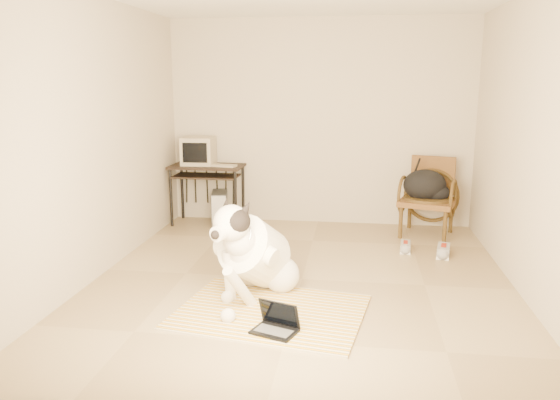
% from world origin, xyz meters
% --- Properties ---
extents(floor, '(4.50, 4.50, 0.00)m').
position_xyz_m(floor, '(0.00, 0.00, 0.00)').
color(floor, tan).
rests_on(floor, ground).
extents(wall_back, '(4.50, 0.00, 4.50)m').
position_xyz_m(wall_back, '(0.00, 2.25, 1.35)').
color(wall_back, beige).
rests_on(wall_back, floor).
extents(wall_front, '(4.50, 0.00, 4.50)m').
position_xyz_m(wall_front, '(0.00, -2.25, 1.35)').
color(wall_front, beige).
rests_on(wall_front, floor).
extents(wall_left, '(0.00, 4.50, 4.50)m').
position_xyz_m(wall_left, '(-2.00, 0.00, 1.35)').
color(wall_left, beige).
rests_on(wall_left, floor).
extents(wall_right, '(0.00, 4.50, 4.50)m').
position_xyz_m(wall_right, '(2.00, 0.00, 1.35)').
color(wall_right, beige).
rests_on(wall_right, floor).
extents(rug, '(1.69, 1.39, 0.02)m').
position_xyz_m(rug, '(-0.18, -0.82, 0.01)').
color(rug, orange).
rests_on(rug, floor).
extents(dog, '(0.75, 1.33, 0.98)m').
position_xyz_m(dog, '(-0.38, -0.47, 0.39)').
color(dog, white).
rests_on(dog, rug).
extents(laptop, '(0.39, 0.34, 0.23)m').
position_xyz_m(laptop, '(-0.08, -1.18, 0.07)').
color(laptop, black).
rests_on(laptop, rug).
extents(computer_desk, '(0.97, 0.55, 0.80)m').
position_xyz_m(computer_desk, '(-1.47, 1.94, 0.69)').
color(computer_desk, black).
rests_on(computer_desk, floor).
extents(crt_monitor, '(0.42, 0.41, 0.37)m').
position_xyz_m(crt_monitor, '(-1.59, 1.99, 0.98)').
color(crt_monitor, tan).
rests_on(crt_monitor, computer_desk).
extents(desk_keyboard, '(0.40, 0.22, 0.03)m').
position_xyz_m(desk_keyboard, '(-1.25, 1.87, 0.81)').
color(desk_keyboard, tan).
rests_on(desk_keyboard, computer_desk).
extents(pc_tower, '(0.28, 0.50, 0.44)m').
position_xyz_m(pc_tower, '(-1.31, 1.96, 0.22)').
color(pc_tower, '#48494B').
rests_on(pc_tower, floor).
extents(rattan_chair, '(0.79, 0.77, 0.96)m').
position_xyz_m(rattan_chair, '(1.40, 1.81, 0.48)').
color(rattan_chair, brown).
rests_on(rattan_chair, floor).
extents(backpack, '(0.56, 0.43, 0.39)m').
position_xyz_m(backpack, '(1.37, 1.76, 0.62)').
color(backpack, black).
rests_on(backpack, rattan_chair).
extents(sneaker_left, '(0.14, 0.29, 0.10)m').
position_xyz_m(sneaker_left, '(1.08, 1.06, 0.04)').
color(sneaker_left, white).
rests_on(sneaker_left, floor).
extents(sneaker_right, '(0.19, 0.35, 0.12)m').
position_xyz_m(sneaker_right, '(1.48, 0.94, 0.05)').
color(sneaker_right, white).
rests_on(sneaker_right, floor).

